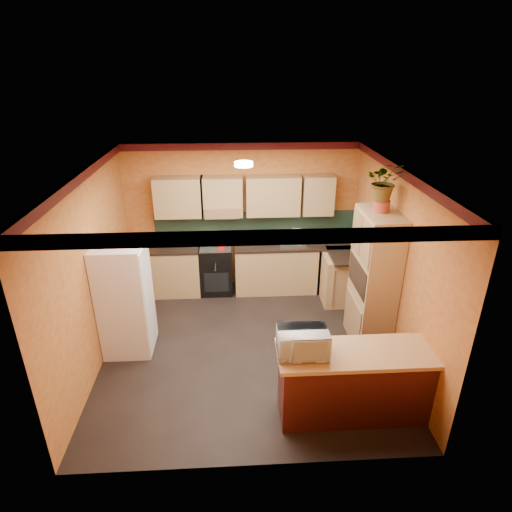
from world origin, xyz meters
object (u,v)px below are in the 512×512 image
at_px(stove, 217,269).
at_px(pantry, 373,281).
at_px(breakfast_bar, 355,385).
at_px(microwave, 302,342).
at_px(base_cabinets_back, 250,268).
at_px(fridge, 125,299).

bearing_deg(stove, pantry, -36.86).
height_order(breakfast_bar, microwave, microwave).
bearing_deg(base_cabinets_back, pantry, -45.63).
bearing_deg(breakfast_bar, fridge, 153.44).
distance_m(stove, breakfast_bar, 3.66).
bearing_deg(pantry, base_cabinets_back, 134.37).
xyz_separation_m(base_cabinets_back, microwave, (0.45, -3.21, 0.65)).
distance_m(base_cabinets_back, breakfast_bar, 3.40).
xyz_separation_m(base_cabinets_back, stove, (-0.62, -0.00, 0.02)).
bearing_deg(base_cabinets_back, stove, -180.00).
relative_size(stove, microwave, 1.60).
relative_size(base_cabinets_back, stove, 4.01).
bearing_deg(stove, microwave, -71.52).
xyz_separation_m(fridge, pantry, (3.60, -0.04, 0.20)).
height_order(base_cabinets_back, pantry, pantry).
distance_m(fridge, breakfast_bar, 3.38).
xyz_separation_m(pantry, breakfast_bar, (-0.60, -1.46, -0.61)).
xyz_separation_m(breakfast_bar, microwave, (-0.67, 0.00, 0.65)).
height_order(base_cabinets_back, breakfast_bar, same).
distance_m(pantry, breakfast_bar, 1.69).
xyz_separation_m(stove, fridge, (-1.26, -1.71, 0.39)).
bearing_deg(microwave, pantry, 48.95).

